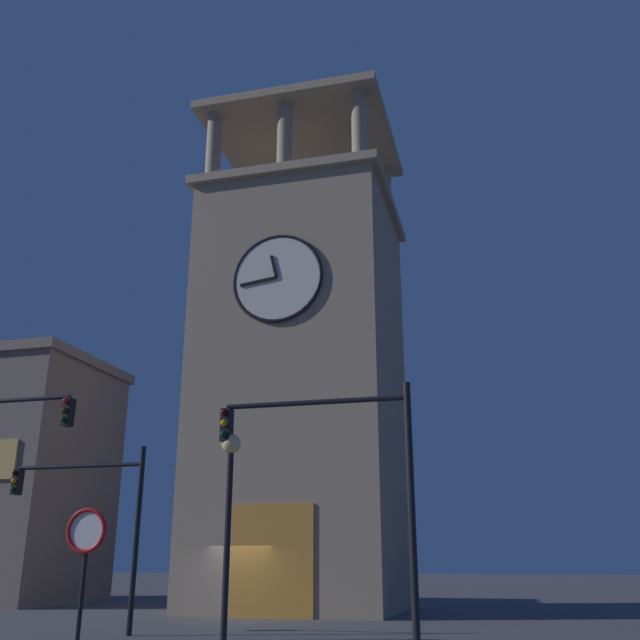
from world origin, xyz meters
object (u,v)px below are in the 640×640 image
(no_horn_sign, at_px, (85,544))
(traffic_signal_far, at_px, (92,506))
(street_lamp, at_px, (229,496))
(clocktower, at_px, (303,381))
(traffic_signal_mid, at_px, (0,469))
(traffic_signal_near, at_px, (343,467))

(no_horn_sign, bearing_deg, traffic_signal_far, -58.55)
(street_lamp, bearing_deg, no_horn_sign, 72.62)
(traffic_signal_far, relative_size, no_horn_sign, 1.83)
(no_horn_sign, bearing_deg, clocktower, -85.57)
(clocktower, height_order, traffic_signal_mid, clocktower)
(traffic_signal_near, xyz_separation_m, traffic_signal_mid, (9.75, -1.46, 0.43))
(street_lamp, bearing_deg, traffic_signal_far, -34.82)
(traffic_signal_mid, bearing_deg, traffic_signal_near, 171.51)
(clocktower, bearing_deg, traffic_signal_mid, 71.77)
(traffic_signal_near, bearing_deg, traffic_signal_mid, -8.49)
(traffic_signal_far, relative_size, street_lamp, 1.11)
(traffic_signal_far, xyz_separation_m, street_lamp, (-5.95, 4.14, -0.18))
(traffic_signal_near, distance_m, street_lamp, 2.68)
(traffic_signal_mid, bearing_deg, traffic_signal_far, -113.24)
(traffic_signal_near, relative_size, traffic_signal_far, 1.08)
(clocktower, bearing_deg, traffic_signal_near, 109.03)
(clocktower, xyz_separation_m, traffic_signal_mid, (4.52, 13.72, -5.40))
(clocktower, bearing_deg, street_lamp, 99.82)
(traffic_signal_near, distance_m, traffic_signal_far, 9.56)
(clocktower, distance_m, traffic_signal_mid, 15.42)
(clocktower, distance_m, traffic_signal_far, 13.03)
(traffic_signal_far, bearing_deg, traffic_signal_mid, 66.76)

